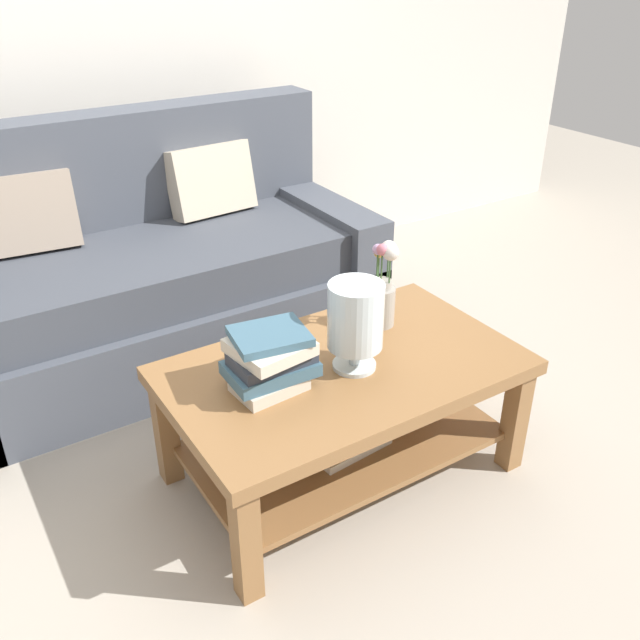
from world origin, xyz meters
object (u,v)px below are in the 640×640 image
Objects in this scene: coffee_table at (343,396)px; book_stack_main at (270,360)px; couch at (150,278)px; glass_hurricane_vase at (355,319)px; flower_pitcher at (382,291)px.

coffee_table is 0.36m from book_stack_main.
couch is 1.23m from coffee_table.
glass_hurricane_vase is (0.02, -0.03, 0.31)m from coffee_table.
couch is 1.66× the size of coffee_table.
coffee_table is 0.41m from flower_pitcher.
couch reaches higher than book_stack_main.
flower_pitcher is (0.25, 0.19, -0.05)m from glass_hurricane_vase.
book_stack_main is 0.92× the size of glass_hurricane_vase.
glass_hurricane_vase reaches higher than book_stack_main.
coffee_table is at bearing -149.89° from flower_pitcher.
glass_hurricane_vase is (0.29, -0.05, 0.08)m from book_stack_main.
glass_hurricane_vase is 0.93× the size of flower_pitcher.
couch is at bearing 116.27° from flower_pitcher.
couch is at bearing 102.08° from glass_hurricane_vase.
coffee_table is (0.24, -1.21, -0.03)m from couch.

